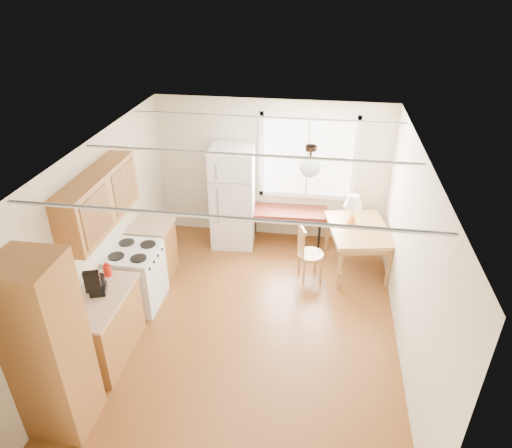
% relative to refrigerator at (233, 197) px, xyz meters
% --- Properties ---
extents(room_shell, '(4.60, 5.60, 2.62)m').
position_rel_refrigerator_xyz_m(room_shell, '(0.63, -2.12, 0.36)').
color(room_shell, '#592E12').
rests_on(room_shell, ground).
extents(kitchen_run, '(0.65, 3.40, 2.20)m').
position_rel_refrigerator_xyz_m(kitchen_run, '(-1.08, -2.75, -0.05)').
color(kitchen_run, brown).
rests_on(kitchen_run, ground).
extents(window_unit, '(1.64, 0.05, 1.51)m').
position_rel_refrigerator_xyz_m(window_unit, '(1.23, 0.35, 0.66)').
color(window_unit, white).
rests_on(window_unit, room_shell).
extents(pendant_light, '(0.26, 0.26, 0.40)m').
position_rel_refrigerator_xyz_m(pendant_light, '(1.33, -1.72, 1.35)').
color(pendant_light, '#2F1E15').
rests_on(pendant_light, room_shell).
extents(refrigerator, '(0.78, 0.79, 1.77)m').
position_rel_refrigerator_xyz_m(refrigerator, '(0.00, 0.00, 0.00)').
color(refrigerator, white).
rests_on(refrigerator, ground).
extents(bench, '(1.42, 0.58, 0.65)m').
position_rel_refrigerator_xyz_m(bench, '(0.93, 0.10, -0.31)').
color(bench, '#5C1E15').
rests_on(bench, ground).
extents(dining_table, '(1.11, 1.35, 0.75)m').
position_rel_refrigerator_xyz_m(dining_table, '(2.13, -0.52, -0.24)').
color(dining_table, '#9B6D3B').
rests_on(dining_table, ground).
extents(chair, '(0.46, 0.45, 0.93)m').
position_rel_refrigerator_xyz_m(chair, '(1.32, -0.94, -0.35)').
color(chair, '#9B6D3B').
rests_on(chair, ground).
extents(table_lamp, '(0.29, 0.29, 0.51)m').
position_rel_refrigerator_xyz_m(table_lamp, '(2.01, -0.41, 0.23)').
color(table_lamp, '#C4863F').
rests_on(table_lamp, dining_table).
extents(coffee_maker, '(0.24, 0.28, 0.36)m').
position_rel_refrigerator_xyz_m(coffee_maker, '(-1.09, -2.88, 0.15)').
color(coffee_maker, black).
rests_on(coffee_maker, kitchen_run).
extents(kettle, '(0.10, 0.10, 0.20)m').
position_rel_refrigerator_xyz_m(kettle, '(-1.13, -2.52, 0.10)').
color(kettle, red).
rests_on(kettle, kitchen_run).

